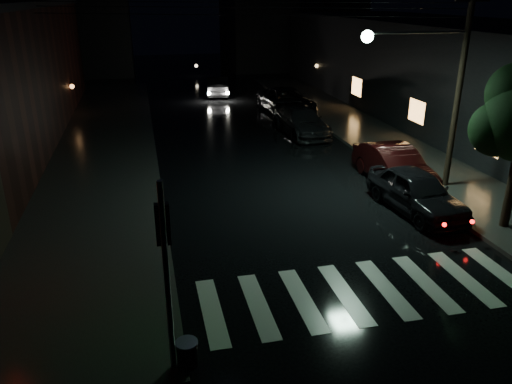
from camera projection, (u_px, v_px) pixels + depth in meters
ground at (263, 317)px, 12.43m from camera, size 120.00×120.00×0.00m
sidewalk_left at (94, 160)px, 24.05m from camera, size 6.00×44.00×0.15m
sidewalk_right at (380, 141)px, 27.17m from camera, size 4.00×44.00×0.15m
building_right at (459, 72)px, 31.18m from camera, size 10.00×40.00×6.00m
building_far_left at (59, 32)px, 49.66m from camera, size 14.00×10.00×8.00m
building_far_right at (290, 34)px, 54.84m from camera, size 14.00×10.00×7.00m
crosswalk at (366, 291)px, 13.51m from camera, size 9.00×3.00×0.01m
signal_pole_corner at (177, 309)px, 10.09m from camera, size 0.68×0.61×4.20m
utility_pole at (445, 76)px, 18.92m from camera, size 4.92×0.44×8.00m
parked_car_a at (416, 191)px, 18.21m from camera, size 2.29×4.76×1.57m
parked_car_b at (394, 166)px, 20.90m from camera, size 1.73×4.89×1.61m
parked_car_c at (301, 121)px, 28.49m from camera, size 2.46×5.37×1.52m
parked_car_d at (286, 101)px, 33.50m from camera, size 3.14×6.12×1.65m
oncoming_car at (217, 86)px, 39.58m from camera, size 2.17×4.74×1.51m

